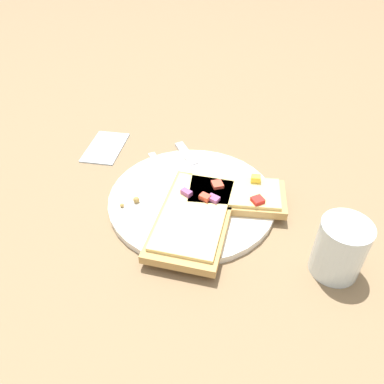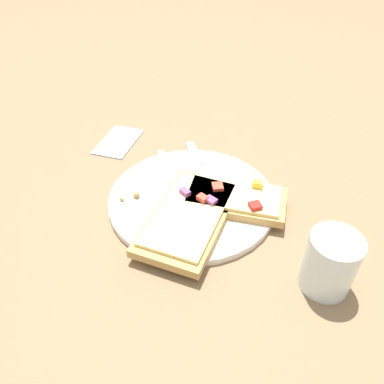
{
  "view_description": "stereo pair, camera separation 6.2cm",
  "coord_description": "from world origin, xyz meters",
  "px_view_note": "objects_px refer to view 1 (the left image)",
  "views": [
    {
      "loc": [
        -0.47,
        -0.08,
        0.43
      ],
      "look_at": [
        0.0,
        0.0,
        0.02
      ],
      "focal_mm": 35.0,
      "sensor_mm": 36.0,
      "label": 1
    },
    {
      "loc": [
        -0.45,
        -0.14,
        0.43
      ],
      "look_at": [
        0.0,
        0.0,
        0.02
      ],
      "focal_mm": 35.0,
      "sensor_mm": 36.0,
      "label": 2
    }
  ],
  "objects_px": {
    "fork": "(171,187)",
    "pizza_slice_corner": "(234,195)",
    "pizza_slice_main": "(194,216)",
    "plate": "(192,199)",
    "knife": "(196,168)",
    "drinking_glass": "(340,248)",
    "napkin": "(105,147)"
  },
  "relations": [
    {
      "from": "fork",
      "to": "pizza_slice_corner",
      "type": "xyz_separation_m",
      "value": [
        -0.01,
        -0.11,
        0.01
      ]
    },
    {
      "from": "pizza_slice_main",
      "to": "pizza_slice_corner",
      "type": "height_order",
      "value": "pizza_slice_corner"
    },
    {
      "from": "plate",
      "to": "fork",
      "type": "relative_size",
      "value": 1.58
    },
    {
      "from": "knife",
      "to": "pizza_slice_corner",
      "type": "height_order",
      "value": "pizza_slice_corner"
    },
    {
      "from": "pizza_slice_corner",
      "to": "pizza_slice_main",
      "type": "bearing_deg",
      "value": 43.81
    },
    {
      "from": "plate",
      "to": "drinking_glass",
      "type": "height_order",
      "value": "drinking_glass"
    },
    {
      "from": "fork",
      "to": "pizza_slice_main",
      "type": "height_order",
      "value": "pizza_slice_main"
    },
    {
      "from": "pizza_slice_corner",
      "to": "drinking_glass",
      "type": "relative_size",
      "value": 2.0
    },
    {
      "from": "drinking_glass",
      "to": "pizza_slice_main",
      "type": "bearing_deg",
      "value": 76.24
    },
    {
      "from": "napkin",
      "to": "plate",
      "type": "bearing_deg",
      "value": -123.33
    },
    {
      "from": "fork",
      "to": "napkin",
      "type": "height_order",
      "value": "fork"
    },
    {
      "from": "plate",
      "to": "pizza_slice_main",
      "type": "height_order",
      "value": "pizza_slice_main"
    },
    {
      "from": "pizza_slice_corner",
      "to": "fork",
      "type": "bearing_deg",
      "value": -8.18
    },
    {
      "from": "pizza_slice_main",
      "to": "pizza_slice_corner",
      "type": "xyz_separation_m",
      "value": [
        0.06,
        -0.06,
        0.0
      ]
    },
    {
      "from": "plate",
      "to": "pizza_slice_corner",
      "type": "height_order",
      "value": "pizza_slice_corner"
    },
    {
      "from": "pizza_slice_main",
      "to": "pizza_slice_corner",
      "type": "relative_size",
      "value": 1.21
    },
    {
      "from": "fork",
      "to": "knife",
      "type": "distance_m",
      "value": 0.07
    },
    {
      "from": "pizza_slice_main",
      "to": "napkin",
      "type": "height_order",
      "value": "pizza_slice_main"
    },
    {
      "from": "pizza_slice_main",
      "to": "fork",
      "type": "bearing_deg",
      "value": 40.93
    },
    {
      "from": "plate",
      "to": "napkin",
      "type": "distance_m",
      "value": 0.24
    },
    {
      "from": "pizza_slice_main",
      "to": "drinking_glass",
      "type": "xyz_separation_m",
      "value": [
        -0.05,
        -0.21,
        0.02
      ]
    },
    {
      "from": "fork",
      "to": "drinking_glass",
      "type": "height_order",
      "value": "drinking_glass"
    },
    {
      "from": "fork",
      "to": "pizza_slice_main",
      "type": "xyz_separation_m",
      "value": [
        -0.07,
        -0.05,
        0.01
      ]
    },
    {
      "from": "napkin",
      "to": "knife",
      "type": "bearing_deg",
      "value": -105.62
    },
    {
      "from": "napkin",
      "to": "pizza_slice_corner",
      "type": "bearing_deg",
      "value": -115.07
    },
    {
      "from": "knife",
      "to": "drinking_glass",
      "type": "xyz_separation_m",
      "value": [
        -0.18,
        -0.23,
        0.03
      ]
    },
    {
      "from": "plate",
      "to": "fork",
      "type": "height_order",
      "value": "fork"
    },
    {
      "from": "plate",
      "to": "napkin",
      "type": "bearing_deg",
      "value": 56.67
    },
    {
      "from": "pizza_slice_corner",
      "to": "napkin",
      "type": "bearing_deg",
      "value": -28.35
    },
    {
      "from": "knife",
      "to": "pizza_slice_corner",
      "type": "distance_m",
      "value": 0.1
    },
    {
      "from": "plate",
      "to": "knife",
      "type": "height_order",
      "value": "knife"
    },
    {
      "from": "pizza_slice_main",
      "to": "drinking_glass",
      "type": "relative_size",
      "value": 2.42
    }
  ]
}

